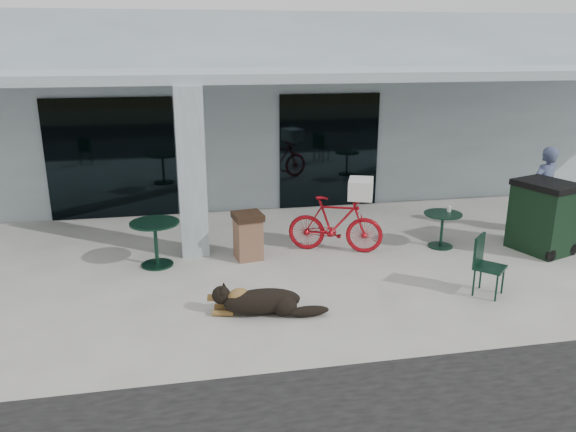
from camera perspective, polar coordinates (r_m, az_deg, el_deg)
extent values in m
plane|color=beige|center=(8.88, 1.00, -8.33)|extent=(80.00, 80.00, 0.00)
cube|color=silver|center=(16.50, -5.15, 11.66)|extent=(22.00, 7.00, 4.50)
cube|color=black|center=(13.15, -17.47, 5.55)|extent=(2.80, 0.06, 2.70)
cube|color=black|center=(13.51, 4.19, 6.59)|extent=(2.40, 0.06, 2.70)
cube|color=silver|center=(10.39, -9.74, 4.35)|extent=(0.50, 0.50, 3.12)
cube|color=silver|center=(11.58, -2.69, 14.13)|extent=(22.00, 2.80, 0.18)
imported|color=#AD0D18|center=(10.65, 4.84, -0.84)|extent=(1.86, 1.10, 1.08)
cube|color=white|center=(10.43, 7.40, 2.78)|extent=(0.62, 0.71, 0.35)
cylinder|color=white|center=(8.68, -0.47, -8.62)|extent=(0.09, 0.09, 0.10)
imported|color=#434E71|center=(12.76, 24.48, 2.41)|extent=(0.76, 0.61, 1.82)
cylinder|color=white|center=(11.33, 16.04, 0.70)|extent=(0.09, 0.09, 0.11)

